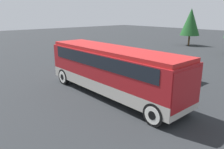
% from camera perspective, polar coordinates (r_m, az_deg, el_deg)
% --- Properties ---
extents(ground_plane, '(120.00, 120.00, 0.00)m').
position_cam_1_polar(ground_plane, '(13.80, 0.00, -5.39)').
color(ground_plane, '#26282B').
extents(tour_bus, '(10.10, 2.56, 3.00)m').
position_cam_1_polar(tour_bus, '(13.19, 0.27, 1.86)').
color(tour_bus, '#B7B2A8').
rests_on(tour_bus, ground_plane).
extents(parked_car_near, '(4.33, 1.91, 1.39)m').
position_cam_1_polar(parked_car_near, '(19.78, 1.98, 3.20)').
color(parked_car_near, black).
rests_on(parked_car_near, ground_plane).
extents(parked_car_mid, '(4.33, 1.81, 1.43)m').
position_cam_1_polar(parked_car_mid, '(17.85, 14.80, 1.38)').
color(parked_car_mid, silver).
rests_on(parked_car_mid, ground_plane).
extents(tree_right, '(2.98, 2.98, 5.72)m').
position_cam_1_polar(tree_right, '(37.07, 19.85, 12.79)').
color(tree_right, brown).
rests_on(tree_right, ground_plane).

